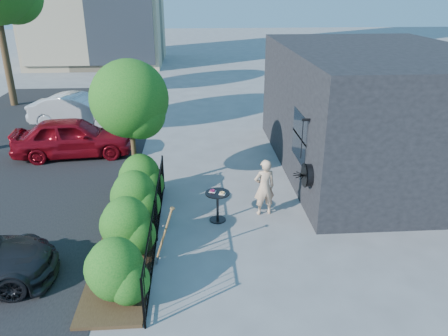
{
  "coord_description": "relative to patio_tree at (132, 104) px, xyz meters",
  "views": [
    {
      "loc": [
        -0.49,
        -9.34,
        5.78
      ],
      "look_at": [
        0.27,
        1.66,
        1.2
      ],
      "focal_mm": 35.0,
      "sensor_mm": 36.0,
      "label": 1
    }
  ],
  "objects": [
    {
      "name": "patio_tree",
      "position": [
        0.0,
        0.0,
        0.0
      ],
      "size": [
        2.2,
        2.2,
        3.94
      ],
      "color": "#3F2B19",
      "rests_on": "ground"
    },
    {
      "name": "woman",
      "position": [
        3.57,
        -1.55,
        -1.97
      ],
      "size": [
        0.64,
        0.48,
        1.59
      ],
      "primitive_type": "imported",
      "rotation": [
        0.0,
        0.0,
        3.32
      ],
      "color": "#D9AF8C",
      "rests_on": "ground"
    },
    {
      "name": "shrubs",
      "position": [
        0.14,
        -2.66,
        -2.06
      ],
      "size": [
        1.1,
        5.6,
        1.24
      ],
      "color": "#135514",
      "rests_on": "ground"
    },
    {
      "name": "car_silver",
      "position": [
        -3.34,
        7.17,
        -2.05
      ],
      "size": [
        4.54,
        2.23,
        1.43
      ],
      "primitive_type": "imported",
      "rotation": [
        0.0,
        0.0,
        1.4
      ],
      "color": "silver",
      "rests_on": "ground"
    },
    {
      "name": "planting_bed",
      "position": [
        0.04,
        -2.76,
        -2.72
      ],
      "size": [
        1.3,
        6.0,
        0.08
      ],
      "primitive_type": "cube",
      "color": "#382616",
      "rests_on": "ground"
    },
    {
      "name": "shovel",
      "position": [
        0.98,
        -3.69,
        -2.14
      ],
      "size": [
        0.49,
        0.19,
        1.43
      ],
      "color": "brown",
      "rests_on": "ground"
    },
    {
      "name": "fence",
      "position": [
        0.74,
        -2.76,
        -2.2
      ],
      "size": [
        0.05,
        6.05,
        1.1
      ],
      "color": "black",
      "rests_on": "ground"
    },
    {
      "name": "shop_building",
      "position": [
        7.73,
        1.74,
        -0.76
      ],
      "size": [
        6.22,
        9.0,
        4.0
      ],
      "color": "black",
      "rests_on": "ground"
    },
    {
      "name": "car_red",
      "position": [
        -2.71,
        3.38,
        -2.04
      ],
      "size": [
        4.38,
        2.13,
        1.44
      ],
      "primitive_type": "imported",
      "rotation": [
        0.0,
        0.0,
        1.67
      ],
      "color": "maroon",
      "rests_on": "ground"
    },
    {
      "name": "cafe_table",
      "position": [
        2.29,
        -1.85,
        -2.2
      ],
      "size": [
        0.65,
        0.65,
        0.87
      ],
      "rotation": [
        0.0,
        0.0,
        -0.35
      ],
      "color": "black",
      "rests_on": "ground"
    },
    {
      "name": "ground",
      "position": [
        2.24,
        -2.76,
        -2.76
      ],
      "size": [
        120.0,
        120.0,
        0.0
      ],
      "primitive_type": "plane",
      "color": "gray",
      "rests_on": "ground"
    }
  ]
}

